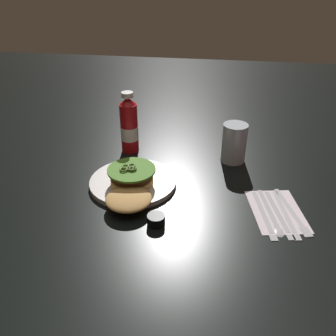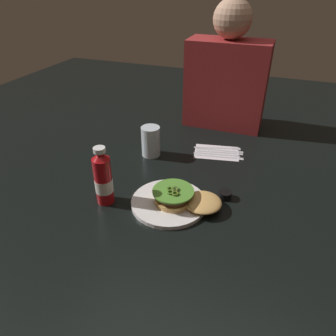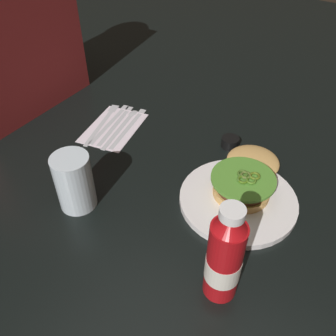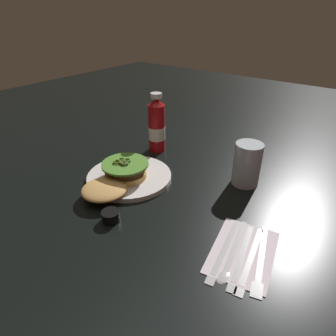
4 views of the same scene
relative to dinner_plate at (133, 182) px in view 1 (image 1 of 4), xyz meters
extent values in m
plane|color=black|center=(-0.03, 0.16, -0.01)|extent=(3.00, 3.00, 0.00)
cylinder|color=white|center=(0.00, 0.00, 0.00)|extent=(0.25, 0.25, 0.01)
cylinder|color=tan|center=(0.01, 0.00, 0.02)|extent=(0.12, 0.12, 0.02)
cylinder|color=#512D19|center=(0.01, 0.00, 0.03)|extent=(0.11, 0.11, 0.02)
cylinder|color=red|center=(0.01, 0.00, 0.04)|extent=(0.10, 0.10, 0.01)
cylinder|color=#518E2E|center=(0.01, 0.00, 0.05)|extent=(0.14, 0.14, 0.01)
torus|color=#456916|center=(0.00, 0.00, 0.06)|extent=(0.02, 0.02, 0.01)
torus|color=#416420|center=(0.02, 0.01, 0.06)|extent=(0.02, 0.02, 0.01)
torus|color=#4A7521|center=(0.01, -0.02, 0.06)|extent=(0.02, 0.02, 0.01)
torus|color=#546A1A|center=(0.03, -0.02, 0.06)|extent=(0.02, 0.02, 0.01)
torus|color=#436C27|center=(0.00, 0.00, 0.06)|extent=(0.02, 0.02, 0.01)
torus|color=#556629|center=(0.02, 0.00, 0.06)|extent=(0.02, 0.02, 0.01)
ellipsoid|color=tan|center=(0.11, 0.02, 0.02)|extent=(0.12, 0.12, 0.03)
cylinder|color=#B31015|center=(-0.21, -0.06, 0.08)|extent=(0.06, 0.06, 0.17)
cone|color=#B31015|center=(-0.21, -0.06, 0.17)|extent=(0.05, 0.05, 0.02)
cylinder|color=white|center=(-0.21, -0.06, 0.19)|extent=(0.04, 0.04, 0.02)
cylinder|color=white|center=(-0.21, -0.06, 0.06)|extent=(0.06, 0.06, 0.05)
cylinder|color=silver|center=(-0.19, 0.29, 0.06)|extent=(0.08, 0.08, 0.13)
cylinder|color=black|center=(0.17, 0.10, 0.01)|extent=(0.04, 0.04, 0.03)
cube|color=white|center=(0.07, 0.40, -0.01)|extent=(0.21, 0.16, 0.00)
cube|color=silver|center=(0.08, 0.36, 0.00)|extent=(0.17, 0.04, 0.00)
cube|color=silver|center=(0.15, 0.38, 0.00)|extent=(0.08, 0.03, 0.00)
cube|color=silver|center=(0.07, 0.38, 0.00)|extent=(0.19, 0.05, 0.00)
ellipsoid|color=silver|center=(0.15, 0.40, 0.00)|extent=(0.04, 0.03, 0.00)
cube|color=silver|center=(0.07, 0.40, 0.00)|extent=(0.17, 0.05, 0.00)
cube|color=silver|center=(0.14, 0.42, 0.00)|extent=(0.08, 0.04, 0.00)
cube|color=silver|center=(0.07, 0.42, 0.00)|extent=(0.18, 0.04, 0.00)
cube|color=silver|center=(0.14, 0.43, 0.00)|extent=(0.08, 0.03, 0.00)
cube|color=silver|center=(0.06, 0.44, 0.00)|extent=(0.20, 0.07, 0.00)
cube|color=silver|center=(0.15, 0.46, 0.00)|extent=(0.04, 0.03, 0.00)
camera|label=1|loc=(0.84, 0.23, 0.56)|focal=37.89mm
camera|label=2|loc=(0.28, -0.76, 0.65)|focal=33.25mm
camera|label=3|loc=(-0.54, -0.16, 0.57)|focal=39.01mm
camera|label=4|loc=(0.53, 0.54, 0.45)|focal=31.03mm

